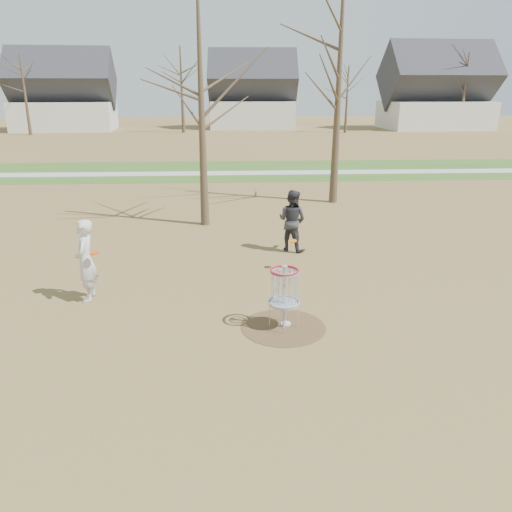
% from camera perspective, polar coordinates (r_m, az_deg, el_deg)
% --- Properties ---
extents(ground, '(160.00, 160.00, 0.00)m').
position_cam_1_polar(ground, '(10.72, 3.15, -8.12)').
color(ground, brown).
rests_on(ground, ground).
extents(green_band, '(160.00, 8.00, 0.01)m').
position_cam_1_polar(green_band, '(30.90, -1.10, 9.76)').
color(green_band, '#2D5119').
rests_on(green_band, ground).
extents(footpath, '(160.00, 1.50, 0.01)m').
position_cam_1_polar(footpath, '(29.91, -1.03, 9.48)').
color(footpath, '#9E9E99').
rests_on(footpath, green_band).
extents(dirt_circle, '(1.80, 1.80, 0.01)m').
position_cam_1_polar(dirt_circle, '(10.71, 3.15, -8.10)').
color(dirt_circle, '#47331E').
rests_on(dirt_circle, ground).
extents(player_standing, '(0.51, 0.75, 1.97)m').
position_cam_1_polar(player_standing, '(12.33, -18.90, -0.51)').
color(player_standing, silver).
rests_on(player_standing, ground).
extents(player_throwing, '(1.17, 1.13, 1.90)m').
position_cam_1_polar(player_throwing, '(15.39, 4.15, 4.07)').
color(player_throwing, '#2E2E32').
rests_on(player_throwing, ground).
extents(disc_grounded, '(0.22, 0.22, 0.02)m').
position_cam_1_polar(disc_grounded, '(10.83, 3.43, -7.71)').
color(disc_grounded, silver).
rests_on(disc_grounded, dirt_circle).
extents(discs_in_play, '(5.04, 2.19, 0.44)m').
position_cam_1_polar(discs_in_play, '(12.61, -5.60, 1.13)').
color(discs_in_play, orange).
rests_on(discs_in_play, ground).
extents(disc_golf_basket, '(0.64, 0.64, 1.35)m').
position_cam_1_polar(disc_golf_basket, '(10.34, 3.24, -3.60)').
color(disc_golf_basket, '#9EA3AD').
rests_on(disc_golf_basket, ground).
extents(bare_trees, '(52.62, 44.98, 9.00)m').
position_cam_1_polar(bare_trees, '(45.38, 0.50, 19.40)').
color(bare_trees, '#382B1E').
rests_on(bare_trees, ground).
extents(houses_row, '(56.51, 10.01, 7.26)m').
position_cam_1_polar(houses_row, '(62.31, 1.90, 17.55)').
color(houses_row, silver).
rests_on(houses_row, ground).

